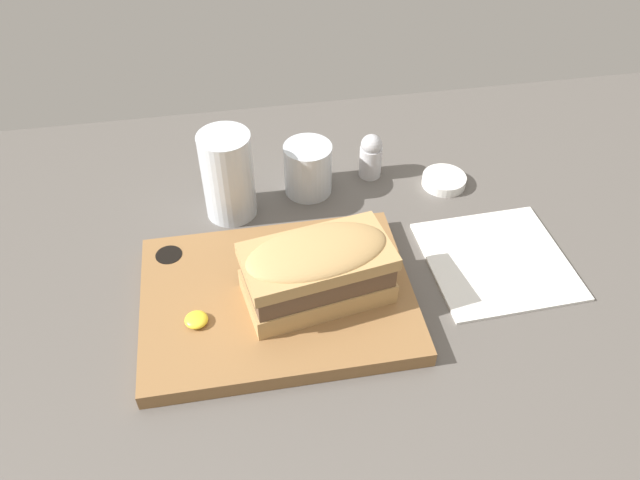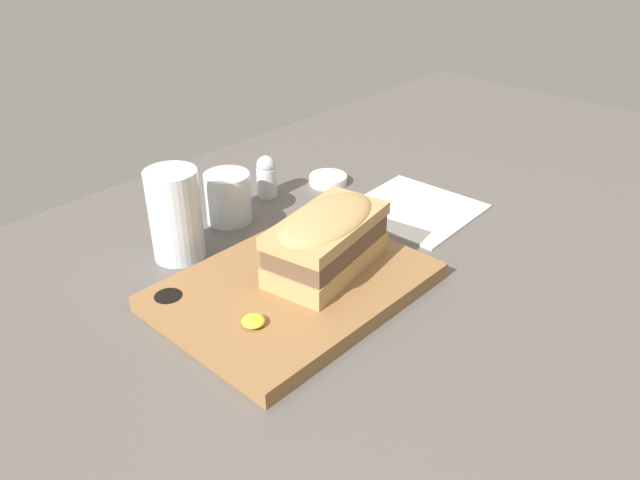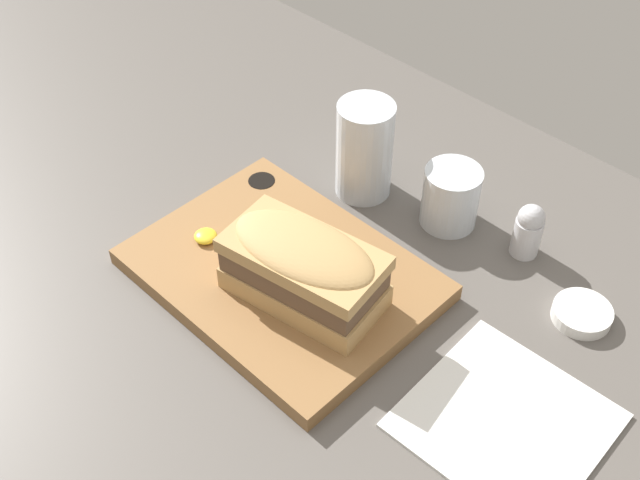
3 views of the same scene
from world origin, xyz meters
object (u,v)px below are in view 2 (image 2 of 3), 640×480
at_px(napkin, 414,209).
at_px(salt_shaker, 267,176).
at_px(serving_board, 294,287).
at_px(wine_glass, 228,200).
at_px(sandwich, 327,238).
at_px(water_glass, 176,220).
at_px(condiment_dish, 328,180).

relative_size(napkin, salt_shaker, 2.63).
relative_size(serving_board, wine_glass, 4.21).
bearing_deg(serving_board, wine_glass, 71.10).
xyz_separation_m(sandwich, water_glass, (-0.09, 0.19, -0.01)).
bearing_deg(salt_shaker, serving_board, -126.29).
bearing_deg(salt_shaker, condiment_dish, -22.12).
xyz_separation_m(wine_glass, condiment_dish, (0.20, -0.02, -0.03)).
relative_size(serving_board, water_glass, 2.54).
bearing_deg(sandwich, serving_board, 166.58).
bearing_deg(sandwich, wine_glass, 83.80).
bearing_deg(water_glass, serving_board, -77.07).
height_order(napkin, salt_shaker, salt_shaker).
bearing_deg(napkin, salt_shaker, 120.21).
bearing_deg(water_glass, sandwich, -65.08).
bearing_deg(serving_board, condiment_dish, 34.72).
xyz_separation_m(napkin, condiment_dish, (-0.02, 0.17, 0.01)).
bearing_deg(sandwich, water_glass, 114.92).
bearing_deg(water_glass, wine_glass, 14.44).
relative_size(water_glass, wine_glass, 1.66).
xyz_separation_m(sandwich, condiment_dish, (0.22, 0.20, -0.06)).
bearing_deg(wine_glass, napkin, -40.75).
distance_m(sandwich, water_glass, 0.21).
bearing_deg(salt_shaker, sandwich, -116.63).
xyz_separation_m(sandwich, wine_glass, (0.02, 0.22, -0.03)).
bearing_deg(napkin, wine_glass, 139.25).
xyz_separation_m(napkin, salt_shaker, (-0.12, 0.21, 0.03)).
xyz_separation_m(serving_board, condiment_dish, (0.27, 0.19, -0.00)).
height_order(water_glass, condiment_dish, water_glass).
height_order(water_glass, salt_shaker, water_glass).
height_order(sandwich, wine_glass, sandwich).
distance_m(sandwich, napkin, 0.25).
bearing_deg(condiment_dish, serving_board, -145.28).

